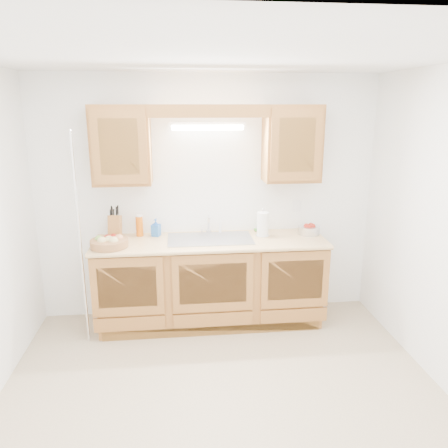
{
  "coord_description": "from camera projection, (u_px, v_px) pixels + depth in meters",
  "views": [
    {
      "loc": [
        -0.31,
        -2.94,
        2.19
      ],
      "look_at": [
        0.1,
        0.85,
        1.15
      ],
      "focal_mm": 35.0,
      "sensor_mm": 36.0,
      "label": 1
    }
  ],
  "objects": [
    {
      "name": "upper_cabinet_left",
      "position": [
        121.0,
        145.0,
        4.15
      ],
      "size": [
        0.55,
        0.33,
        0.75
      ],
      "primitive_type": "cube",
      "color": "#A36A30",
      "rests_on": "room"
    },
    {
      "name": "upper_cabinet_right",
      "position": [
        292.0,
        144.0,
        4.32
      ],
      "size": [
        0.55,
        0.33,
        0.75
      ],
      "primitive_type": "cube",
      "color": "#A36A30",
      "rests_on": "room"
    },
    {
      "name": "apple_bowl",
      "position": [
        309.0,
        229.0,
        4.51
      ],
      "size": [
        0.3,
        0.3,
        0.12
      ],
      "rotation": [
        0.0,
        0.0,
        -0.41
      ],
      "color": "silver",
      "rests_on": "countertop"
    },
    {
      "name": "room",
      "position": [
        223.0,
        242.0,
        3.1
      ],
      "size": [
        3.52,
        3.5,
        2.5
      ],
      "color": "#BFAB8A",
      "rests_on": "ground"
    },
    {
      "name": "wire_shelf_pole",
      "position": [
        80.0,
        242.0,
        3.94
      ],
      "size": [
        0.03,
        0.03,
        2.0
      ],
      "primitive_type": "cylinder",
      "color": "silver",
      "rests_on": "ground"
    },
    {
      "name": "fruit_basket",
      "position": [
        109.0,
        242.0,
        4.1
      ],
      "size": [
        0.46,
        0.46,
        0.11
      ],
      "rotation": [
        0.0,
        0.0,
        0.42
      ],
      "color": "#B47A48",
      "rests_on": "countertop"
    },
    {
      "name": "fluorescent_fixture",
      "position": [
        208.0,
        126.0,
        4.27
      ],
      "size": [
        0.76,
        0.08,
        0.08
      ],
      "color": "white",
      "rests_on": "room"
    },
    {
      "name": "sponge",
      "position": [
        260.0,
        230.0,
        4.63
      ],
      "size": [
        0.11,
        0.07,
        0.02
      ],
      "rotation": [
        0.0,
        0.0,
        0.02
      ],
      "color": "#CC333F",
      "rests_on": "countertop"
    },
    {
      "name": "orange_canister",
      "position": [
        139.0,
        226.0,
        4.44
      ],
      "size": [
        0.07,
        0.07,
        0.22
      ],
      "rotation": [
        0.0,
        0.0,
        -0.01
      ],
      "color": "#D35E0B",
      "rests_on": "countertop"
    },
    {
      "name": "sink",
      "position": [
        210.0,
        246.0,
        4.37
      ],
      "size": [
        0.84,
        0.46,
        0.36
      ],
      "color": "#9E9EA3",
      "rests_on": "countertop"
    },
    {
      "name": "knife_block",
      "position": [
        115.0,
        227.0,
        4.35
      ],
      "size": [
        0.13,
        0.2,
        0.34
      ],
      "rotation": [
        0.0,
        0.0,
        -0.05
      ],
      "color": "#A36A30",
      "rests_on": "countertop"
    },
    {
      "name": "soap_bottle",
      "position": [
        156.0,
        227.0,
        4.44
      ],
      "size": [
        0.1,
        0.11,
        0.18
      ],
      "primitive_type": "imported",
      "rotation": [
        0.0,
        0.0,
        -0.36
      ],
      "color": "blue",
      "rests_on": "countertop"
    },
    {
      "name": "countertop",
      "position": [
        210.0,
        242.0,
        4.34
      ],
      "size": [
        2.3,
        0.63,
        0.04
      ],
      "primitive_type": "cube",
      "color": "#E7BE79",
      "rests_on": "base_cabinets"
    },
    {
      "name": "outlet_plate",
      "position": [
        296.0,
        206.0,
        4.66
      ],
      "size": [
        0.08,
        0.01,
        0.12
      ],
      "primitive_type": "cube",
      "color": "white",
      "rests_on": "room"
    },
    {
      "name": "paper_towel",
      "position": [
        263.0,
        224.0,
        4.42
      ],
      "size": [
        0.14,
        0.14,
        0.3
      ],
      "rotation": [
        0.0,
        0.0,
        -0.11
      ],
      "color": "silver",
      "rests_on": "countertop"
    },
    {
      "name": "base_cabinets",
      "position": [
        211.0,
        282.0,
        4.47
      ],
      "size": [
        2.2,
        0.6,
        0.86
      ],
      "primitive_type": "cube",
      "color": "#A36A30",
      "rests_on": "ground"
    },
    {
      "name": "valance",
      "position": [
        209.0,
        111.0,
        4.01
      ],
      "size": [
        2.2,
        0.05,
        0.12
      ],
      "primitive_type": "cube",
      "color": "#A36A30",
      "rests_on": "room"
    }
  ]
}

